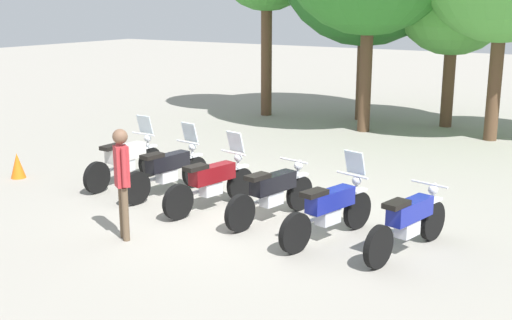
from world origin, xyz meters
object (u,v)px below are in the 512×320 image
motorcycle_2 (212,182)px  motorcycle_3 (272,192)px  person_0 (122,175)px  traffic_cone (18,166)px  motorcycle_4 (330,209)px  motorcycle_5 (409,221)px  motorcycle_0 (126,160)px  motorcycle_1 (168,169)px

motorcycle_2 → motorcycle_3: 1.25m
person_0 → traffic_cone: person_0 is taller
motorcycle_2 → traffic_cone: motorcycle_2 is taller
motorcycle_3 → motorcycle_4: 1.30m
motorcycle_5 → traffic_cone: bearing=103.9°
motorcycle_3 → motorcycle_4: (1.26, -0.33, 0.01)m
motorcycle_0 → traffic_cone: 2.49m
motorcycle_1 → motorcycle_3: (2.51, -0.21, -0.01)m
motorcycle_4 → motorcycle_0: bearing=95.6°
motorcycle_1 → person_0: size_ratio=1.21×
motorcycle_2 → motorcycle_5: (3.76, -0.15, -0.01)m
traffic_cone → motorcycle_4: bearing=1.7°
motorcycle_0 → traffic_cone: size_ratio=3.99×
motorcycle_0 → motorcycle_5: motorcycle_0 is taller
motorcycle_0 → motorcycle_1: (1.26, -0.15, 0.00)m
motorcycle_0 → motorcycle_5: bearing=-93.8°
motorcycle_2 → motorcycle_0: bearing=91.6°
motorcycle_3 → motorcycle_2: bearing=103.3°
motorcycle_0 → motorcycle_1: bearing=-95.6°
motorcycle_1 → motorcycle_4: bearing=-90.3°
motorcycle_4 → motorcycle_3: bearing=88.8°
motorcycle_0 → motorcycle_2: (2.52, -0.42, 0.00)m
person_0 → motorcycle_4: bearing=-26.7°
motorcycle_0 → motorcycle_3: (3.77, -0.36, -0.01)m
motorcycle_3 → traffic_cone: bearing=106.2°
motorcycle_1 → motorcycle_2: bearing=-93.9°
person_0 → motorcycle_0: bearing=74.3°
motorcycle_0 → motorcycle_3: bearing=-94.2°
motorcycle_4 → motorcycle_5: (1.25, 0.13, -0.01)m
motorcycle_5 → motorcycle_0: bearing=96.4°
motorcycle_1 → motorcycle_4: (3.77, -0.54, 0.00)m
motorcycle_4 → traffic_cone: 7.34m
motorcycle_1 → motorcycle_5: bearing=-86.9°
motorcycle_3 → person_0: (-1.54, -2.06, 0.57)m
motorcycle_1 → traffic_cone: 3.65m
motorcycle_4 → person_0: size_ratio=1.19×
person_0 → traffic_cone: 4.85m
motorcycle_0 → traffic_cone: bearing=113.1°
motorcycle_2 → motorcycle_3: bearing=-76.7°
motorcycle_2 → person_0: bearing=-177.1°
motorcycle_1 → motorcycle_2: (1.26, -0.26, 0.00)m
motorcycle_2 → motorcycle_5: 3.77m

